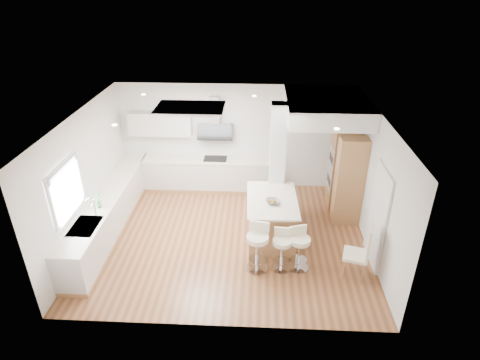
# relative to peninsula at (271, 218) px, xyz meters

# --- Properties ---
(ground) EXTENTS (6.00, 6.00, 0.00)m
(ground) POSITION_rel_peninsula_xyz_m (-0.93, -0.08, -0.49)
(ground) COLOR #935B36
(ground) RESTS_ON ground
(ceiling) EXTENTS (6.00, 5.00, 0.02)m
(ceiling) POSITION_rel_peninsula_xyz_m (-0.93, -0.08, -0.49)
(ceiling) COLOR white
(ceiling) RESTS_ON ground
(wall_back) EXTENTS (6.00, 0.04, 2.80)m
(wall_back) POSITION_rel_peninsula_xyz_m (-0.93, 2.42, 0.91)
(wall_back) COLOR silver
(wall_back) RESTS_ON ground
(wall_left) EXTENTS (0.04, 5.00, 2.80)m
(wall_left) POSITION_rel_peninsula_xyz_m (-3.93, -0.08, 0.91)
(wall_left) COLOR silver
(wall_left) RESTS_ON ground
(wall_right) EXTENTS (0.04, 5.00, 2.80)m
(wall_right) POSITION_rel_peninsula_xyz_m (2.07, -0.08, 0.91)
(wall_right) COLOR silver
(wall_right) RESTS_ON ground
(skylight) EXTENTS (4.10, 2.10, 0.06)m
(skylight) POSITION_rel_peninsula_xyz_m (-1.73, 0.52, 2.28)
(skylight) COLOR silver
(skylight) RESTS_ON ground
(window_left) EXTENTS (0.06, 1.28, 1.07)m
(window_left) POSITION_rel_peninsula_xyz_m (-3.89, -0.98, 1.20)
(window_left) COLOR white
(window_left) RESTS_ON ground
(doorway_right) EXTENTS (0.05, 1.00, 2.10)m
(doorway_right) POSITION_rel_peninsula_xyz_m (2.04, -0.68, 0.51)
(doorway_right) COLOR #453C36
(doorway_right) RESTS_ON ground
(counter_left) EXTENTS (0.63, 4.50, 1.35)m
(counter_left) POSITION_rel_peninsula_xyz_m (-3.63, 0.15, -0.03)
(counter_left) COLOR #B07E4B
(counter_left) RESTS_ON ground
(counter_back) EXTENTS (3.62, 0.63, 2.50)m
(counter_back) POSITION_rel_peninsula_xyz_m (-1.85, 2.15, 0.20)
(counter_back) COLOR #B07E4B
(counter_back) RESTS_ON ground
(pillar) EXTENTS (0.35, 0.35, 2.80)m
(pillar) POSITION_rel_peninsula_xyz_m (0.12, 0.87, 0.91)
(pillar) COLOR silver
(pillar) RESTS_ON ground
(soffit) EXTENTS (1.78, 2.20, 0.40)m
(soffit) POSITION_rel_peninsula_xyz_m (1.17, 1.32, 2.11)
(soffit) COLOR white
(soffit) RESTS_ON ground
(oven_column) EXTENTS (0.63, 1.21, 2.10)m
(oven_column) POSITION_rel_peninsula_xyz_m (1.74, 1.15, 0.56)
(oven_column) COLOR #B07E4B
(oven_column) RESTS_ON ground
(peninsula) EXTENTS (1.10, 1.63, 1.05)m
(peninsula) POSITION_rel_peninsula_xyz_m (0.00, 0.00, 0.00)
(peninsula) COLOR #B07E4B
(peninsula) RESTS_ON ground
(bar_stool_a) EXTENTS (0.52, 0.52, 1.01)m
(bar_stool_a) POSITION_rel_peninsula_xyz_m (-0.29, -1.07, 0.07)
(bar_stool_a) COLOR silver
(bar_stool_a) RESTS_ON ground
(bar_stool_b) EXTENTS (0.42, 0.42, 0.88)m
(bar_stool_b) POSITION_rel_peninsula_xyz_m (0.19, -1.04, 0.00)
(bar_stool_b) COLOR silver
(bar_stool_b) RESTS_ON ground
(bar_stool_c) EXTENTS (0.52, 0.52, 0.91)m
(bar_stool_c) POSITION_rel_peninsula_xyz_m (0.53, -1.01, 0.02)
(bar_stool_c) COLOR silver
(bar_stool_c) RESTS_ON ground
(dining_chair) EXTENTS (0.56, 0.56, 1.16)m
(dining_chair) POSITION_rel_peninsula_xyz_m (1.68, -1.20, 0.13)
(dining_chair) COLOR #F1E7C4
(dining_chair) RESTS_ON ground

